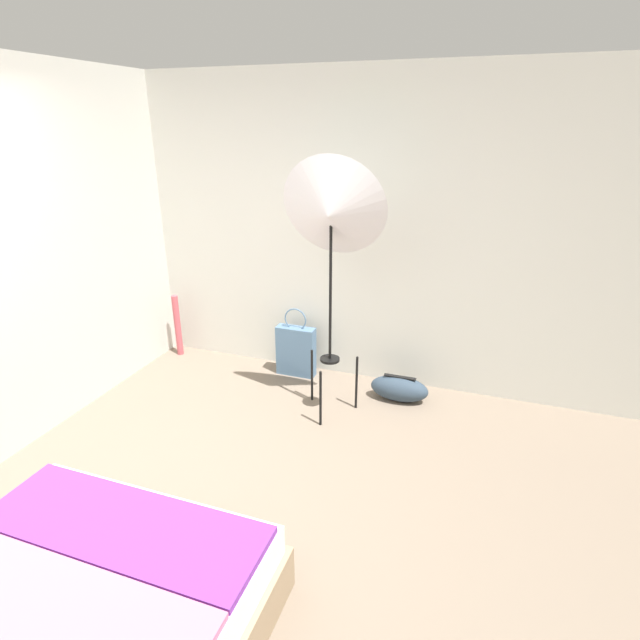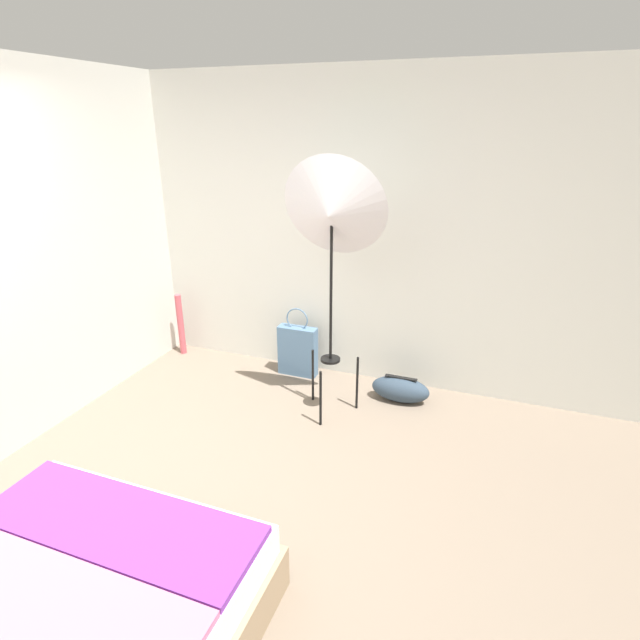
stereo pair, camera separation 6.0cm
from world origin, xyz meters
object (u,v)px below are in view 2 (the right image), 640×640
at_px(photo_umbrella, 332,214).
at_px(tote_bag, 298,350).
at_px(duffel_bag, 400,389).
at_px(paper_roll, 181,324).

distance_m(photo_umbrella, tote_bag, 1.51).
relative_size(tote_bag, duffel_bag, 1.34).
height_order(tote_bag, paper_roll, tote_bag).
xyz_separation_m(tote_bag, paper_roll, (-1.26, 0.01, 0.07)).
xyz_separation_m(tote_bag, duffel_bag, (0.99, -0.15, -0.13)).
bearing_deg(tote_bag, paper_roll, 179.46).
bearing_deg(photo_umbrella, paper_roll, 163.85).
distance_m(tote_bag, duffel_bag, 1.01).
xyz_separation_m(duffel_bag, paper_roll, (-2.25, 0.16, 0.20)).
height_order(photo_umbrella, duffel_bag, photo_umbrella).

